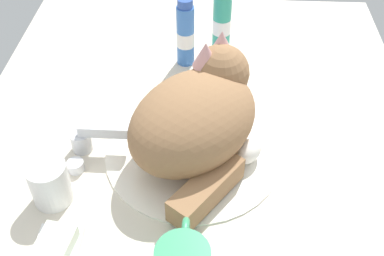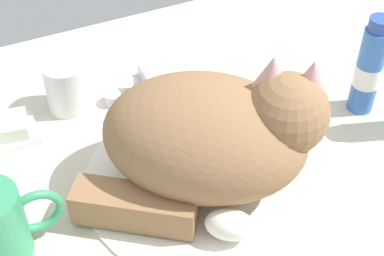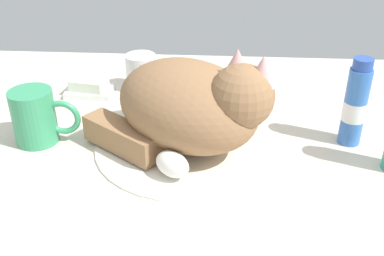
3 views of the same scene
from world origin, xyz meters
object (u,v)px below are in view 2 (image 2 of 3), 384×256
at_px(cat, 215,135).
at_px(toothpaste_bottle, 369,69).
at_px(soap_bar, 1,127).
at_px(faucet, 149,86).
at_px(rinse_cup, 67,86).

distance_m(cat, toothpaste_bottle, 0.26).
xyz_separation_m(cat, soap_bar, (-0.22, 0.19, -0.06)).
height_order(faucet, toothpaste_bottle, toothpaste_bottle).
bearing_deg(faucet, soap_bar, 178.75).
xyz_separation_m(rinse_cup, soap_bar, (-0.10, -0.03, -0.01)).
distance_m(faucet, rinse_cup, 0.12).
relative_size(cat, toothpaste_bottle, 2.18).
height_order(soap_bar, toothpaste_bottle, toothpaste_bottle).
relative_size(rinse_cup, toothpaste_bottle, 0.50).
distance_m(faucet, cat, 0.20).
distance_m(faucet, soap_bar, 0.21).
bearing_deg(soap_bar, faucet, -1.25).
relative_size(cat, rinse_cup, 4.38).
height_order(cat, rinse_cup, cat).
distance_m(cat, soap_bar, 0.30).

